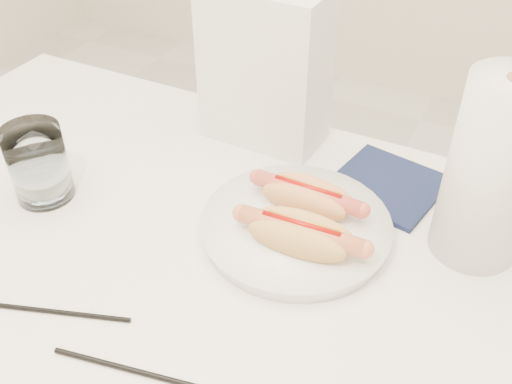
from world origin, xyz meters
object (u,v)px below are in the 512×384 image
at_px(hotdog_left, 307,197).
at_px(hotdog_right, 300,234).
at_px(table, 181,295).
at_px(paper_towel_roll, 493,172).
at_px(napkin_box, 265,66).
at_px(plate, 295,229).
at_px(water_glass, 38,164).

relative_size(hotdog_left, hotdog_right, 0.94).
relative_size(table, paper_towel_roll, 4.83).
distance_m(table, paper_towel_roll, 0.43).
relative_size(napkin_box, paper_towel_roll, 1.03).
height_order(plate, paper_towel_roll, paper_towel_roll).
bearing_deg(plate, hotdog_right, -59.94).
distance_m(water_glass, napkin_box, 0.37).
xyz_separation_m(table, napkin_box, (-0.03, 0.33, 0.19)).
height_order(hotdog_right, paper_towel_roll, paper_towel_roll).
distance_m(hotdog_right, paper_towel_roll, 0.24).
xyz_separation_m(plate, hotdog_right, (0.02, -0.04, 0.03)).
bearing_deg(hotdog_right, water_glass, -175.67).
relative_size(hotdog_right, napkin_box, 0.65).
bearing_deg(hotdog_left, napkin_box, 132.22).
bearing_deg(paper_towel_roll, napkin_box, 161.49).
distance_m(plate, hotdog_left, 0.05).
bearing_deg(plate, napkin_box, 125.71).
bearing_deg(plate, hotdog_left, 88.36).
bearing_deg(table, hotdog_left, 53.89).
height_order(hotdog_left, hotdog_right, hotdog_right).
bearing_deg(hotdog_right, plate, 117.39).
height_order(table, water_glass, water_glass).
distance_m(hotdog_right, napkin_box, 0.31).
xyz_separation_m(hotdog_left, water_glass, (-0.37, -0.12, 0.02)).
xyz_separation_m(table, water_glass, (-0.25, 0.03, 0.12)).
bearing_deg(napkin_box, table, -81.84).
relative_size(water_glass, napkin_box, 0.45).
bearing_deg(plate, water_glass, -166.48).
bearing_deg(water_glass, paper_towel_roll, 16.29).
xyz_separation_m(table, paper_towel_roll, (0.33, 0.20, 0.18)).
height_order(table, hotdog_left, hotdog_left).
xyz_separation_m(plate, water_glass, (-0.36, -0.09, 0.05)).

